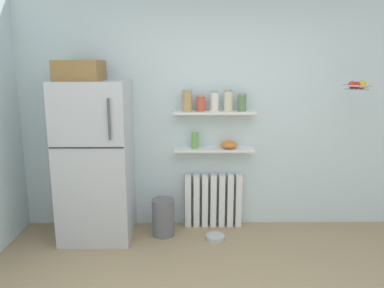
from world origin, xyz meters
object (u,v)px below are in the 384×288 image
Objects in this scene: refrigerator at (95,157)px; vase at (195,140)px; storage_jar_0 at (187,101)px; storage_jar_4 at (242,102)px; radiator at (213,200)px; pet_food_bowl at (215,237)px; shelf_bowl at (229,145)px; storage_jar_2 at (215,101)px; storage_jar_1 at (201,103)px; hanging_fruit_basket at (358,86)px; storage_jar_3 at (228,101)px; trash_bin at (163,217)px.

refrigerator is 1.10m from vase.
storage_jar_0 is 1.17× the size of storage_jar_4.
pet_food_bowl is at bearing -89.72° from radiator.
refrigerator is at bearing -171.48° from shelf_bowl.
storage_jar_2 is 0.30m from storage_jar_4.
hanging_fruit_basket is at bearing -10.85° from storage_jar_1.
storage_jar_0 is 0.45m from vase.
refrigerator is 9.37× the size of pet_food_bowl.
vase reaches higher than pet_food_bowl.
storage_jar_0 is 1.21× the size of shelf_bowl.
shelf_bowl is (0.02, 0.00, -0.49)m from storage_jar_3.
storage_jar_4 is 0.48× the size of trash_bin.
storage_jar_4 reaches higher than vase.
refrigerator reaches higher than radiator.
storage_jar_4 is 0.68× the size of hanging_fruit_basket.
radiator is (1.28, 0.25, -0.59)m from refrigerator.
hanging_fruit_basket is (1.25, -0.30, 0.67)m from shelf_bowl.
hanging_fruit_basket reaches higher than radiator.
storage_jar_1 is 0.92× the size of storage_jar_4.
radiator is 0.47m from pet_food_bowl.
storage_jar_3 is at bearing 0.00° from storage_jar_1.
refrigerator reaches higher than storage_jar_1.
trash_bin is 1.40× the size of hanging_fruit_basket.
storage_jar_0 is at bearing 180.00° from shelf_bowl.
storage_jar_2 is at bearing 180.00° from shelf_bowl.
trash_bin is (-0.35, -0.21, -0.82)m from vase.
refrigerator reaches higher than trash_bin.
refrigerator is at bearing -168.49° from vase.
storage_jar_1 is 0.44× the size of trash_bin.
vase is (0.09, 0.00, -0.44)m from storage_jar_0.
radiator is at bearing 90.00° from storage_jar_2.
storage_jar_2 is (0.15, 0.00, 0.02)m from storage_jar_1.
vase is (-0.37, 0.00, -0.44)m from storage_jar_3.
pet_food_bowl is at bearing -66.04° from storage_jar_1.
storage_jar_1 is (0.15, -0.00, -0.02)m from storage_jar_0.
storage_jar_2 is 1.23× the size of vase.
storage_jar_4 is (0.15, 0.00, -0.02)m from storage_jar_3.
shelf_bowl is (1.45, 0.22, 0.09)m from refrigerator.
vase is (-0.22, 0.00, -0.44)m from storage_jar_2.
storage_jar_3 is (0.45, 0.00, 0.00)m from storage_jar_0.
storage_jar_4 is 1.50m from pet_food_bowl.
refrigerator is 1.42m from storage_jar_2.
hanging_fruit_basket is at bearing -13.50° from shelf_bowl.
shelf_bowl is 1.45m from hanging_fruit_basket.
storage_jar_1 is (-0.15, -0.03, 1.14)m from radiator.
hanging_fruit_basket reaches higher than storage_jar_0.
pet_food_bowl is at bearing -115.74° from shelf_bowl.
storage_jar_2 reaches higher than radiator.
hanging_fruit_basket is at bearing -2.55° from trash_bin.
storage_jar_3 is 0.49m from shelf_bowl.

